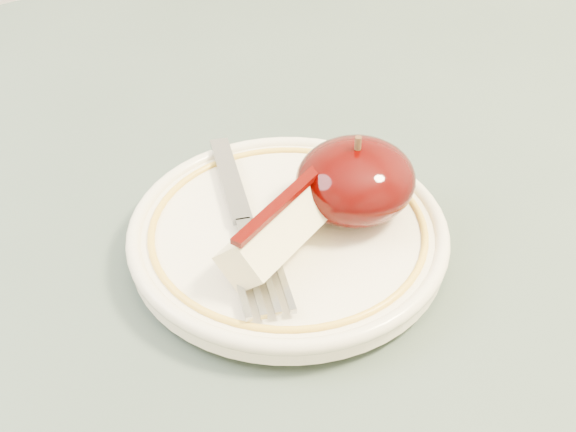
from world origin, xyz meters
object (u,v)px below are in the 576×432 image
apple_half (356,180)px  plate (288,234)px  fork (243,222)px  table (277,376)px

apple_half → plate: bearing=171.3°
apple_half → fork: apple_half is taller
apple_half → fork: bearing=162.2°
fork → plate: bearing=-103.5°
plate → fork: fork is taller
apple_half → fork: 0.07m
table → apple_half: bearing=9.0°
plate → fork: (-0.02, 0.01, 0.01)m
plate → fork: size_ratio=1.19×
table → plate: size_ratio=4.75×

